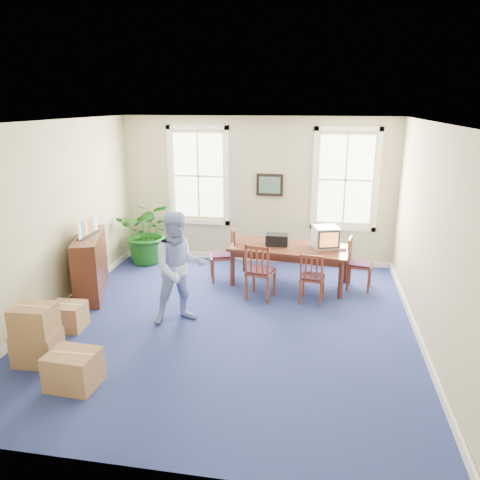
% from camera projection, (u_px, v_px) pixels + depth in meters
% --- Properties ---
extents(floor, '(6.50, 6.50, 0.00)m').
position_uv_depth(floor, '(228.00, 323.00, 7.66)').
color(floor, navy).
rests_on(floor, ground).
extents(ceiling, '(6.50, 6.50, 0.00)m').
position_uv_depth(ceiling, '(226.00, 122.00, 6.75)').
color(ceiling, white).
rests_on(ceiling, ground).
extents(wall_back, '(6.50, 0.00, 6.50)m').
position_uv_depth(wall_back, '(256.00, 191.00, 10.27)').
color(wall_back, tan).
rests_on(wall_back, ground).
extents(wall_front, '(6.50, 0.00, 6.50)m').
position_uv_depth(wall_front, '(154.00, 323.00, 4.13)').
color(wall_front, tan).
rests_on(wall_front, ground).
extents(wall_left, '(0.00, 6.50, 6.50)m').
position_uv_depth(wall_left, '(49.00, 221.00, 7.70)').
color(wall_left, tan).
rests_on(wall_left, ground).
extents(wall_right, '(0.00, 6.50, 6.50)m').
position_uv_depth(wall_right, '(432.00, 238.00, 6.70)').
color(wall_right, tan).
rests_on(wall_right, ground).
extents(baseboard_back, '(6.00, 0.04, 0.12)m').
position_uv_depth(baseboard_back, '(255.00, 258.00, 10.68)').
color(baseboard_back, white).
rests_on(baseboard_back, ground).
extents(baseboard_left, '(0.04, 6.50, 0.12)m').
position_uv_depth(baseboard_left, '(60.00, 306.00, 8.13)').
color(baseboard_left, white).
rests_on(baseboard_left, ground).
extents(baseboard_right, '(0.04, 6.50, 0.12)m').
position_uv_depth(baseboard_right, '(418.00, 335.00, 7.15)').
color(baseboard_right, white).
rests_on(baseboard_right, ground).
extents(window_left, '(1.40, 0.12, 2.20)m').
position_uv_depth(window_left, '(198.00, 176.00, 10.38)').
color(window_left, white).
rests_on(window_left, ground).
extents(window_right, '(1.40, 0.12, 2.20)m').
position_uv_depth(window_right, '(345.00, 180.00, 9.85)').
color(window_right, white).
rests_on(window_right, ground).
extents(wall_picture, '(0.58, 0.06, 0.48)m').
position_uv_depth(wall_picture, '(270.00, 185.00, 10.13)').
color(wall_picture, black).
rests_on(wall_picture, ground).
extents(conference_table, '(2.40, 1.33, 0.78)m').
position_uv_depth(conference_table, '(289.00, 265.00, 9.20)').
color(conference_table, '#4A2216').
rests_on(conference_table, ground).
extents(crt_tv, '(0.58, 0.61, 0.41)m').
position_uv_depth(crt_tv, '(326.00, 237.00, 8.97)').
color(crt_tv, '#B7B7BC').
rests_on(crt_tv, conference_table).
extents(game_console, '(0.18, 0.21, 0.04)m').
position_uv_depth(game_console, '(342.00, 248.00, 8.92)').
color(game_console, white).
rests_on(game_console, conference_table).
extents(equipment_bag, '(0.44, 0.29, 0.22)m').
position_uv_depth(equipment_bag, '(277.00, 240.00, 9.16)').
color(equipment_bag, black).
rests_on(equipment_bag, conference_table).
extents(chair_near_left, '(0.56, 0.56, 1.06)m').
position_uv_depth(chair_near_left, '(261.00, 271.00, 8.51)').
color(chair_near_left, brown).
rests_on(chair_near_left, ground).
extents(chair_near_right, '(0.47, 0.47, 0.94)m').
position_uv_depth(chair_near_right, '(312.00, 277.00, 8.37)').
color(chair_near_right, brown).
rests_on(chair_near_right, ground).
extents(chair_end_left, '(0.60, 0.60, 1.06)m').
position_uv_depth(chair_end_left, '(222.00, 255.00, 9.39)').
color(chair_end_left, brown).
rests_on(chair_end_left, ground).
extents(chair_end_right, '(0.52, 0.52, 1.00)m').
position_uv_depth(chair_end_right, '(360.00, 264.00, 8.95)').
color(chair_end_right, brown).
rests_on(chair_end_right, ground).
extents(man, '(1.13, 1.05, 1.85)m').
position_uv_depth(man, '(179.00, 268.00, 7.48)').
color(man, '#8FA2E1').
rests_on(man, ground).
extents(credenza, '(0.91, 1.58, 1.19)m').
position_uv_depth(credenza, '(90.00, 264.00, 8.66)').
color(credenza, '#4A2216').
rests_on(credenza, ground).
extents(brochure_rack, '(0.33, 0.74, 0.32)m').
position_uv_depth(brochure_rack, '(87.00, 224.00, 8.44)').
color(brochure_rack, '#99999E').
rests_on(brochure_rack, credenza).
extents(potted_plant, '(1.42, 1.28, 1.42)m').
position_uv_depth(potted_plant, '(148.00, 232.00, 10.35)').
color(potted_plant, '#124D12').
rests_on(potted_plant, ground).
extents(cardboard_boxes, '(1.60, 1.60, 0.89)m').
position_uv_depth(cardboard_boxes, '(55.00, 331.00, 6.46)').
color(cardboard_boxes, '#A0734C').
rests_on(cardboard_boxes, ground).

